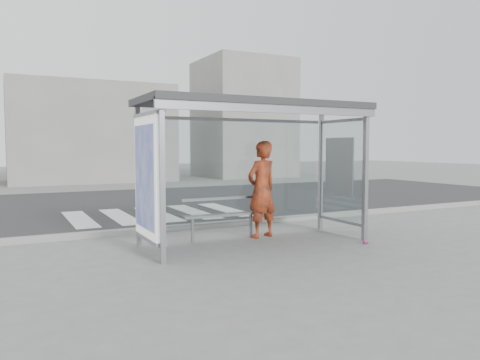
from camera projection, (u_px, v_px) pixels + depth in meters
name	position (u px, v px, depth m)	size (l,w,h in m)	color
ground	(255.00, 243.00, 8.69)	(80.00, 80.00, 0.00)	slate
road	(150.00, 203.00, 14.91)	(30.00, 10.00, 0.01)	black
curb	(213.00, 225.00, 10.42)	(30.00, 0.18, 0.12)	gray
crosswalk	(158.00, 214.00, 12.46)	(4.55, 3.00, 0.00)	silver
bus_shelter	(236.00, 136.00, 8.43)	(4.25, 1.65, 2.62)	gray
building_center	(90.00, 133.00, 24.52)	(8.00, 5.00, 5.00)	gray
building_right	(243.00, 119.00, 28.51)	(5.00, 5.00, 7.00)	gray
person	(262.00, 189.00, 9.21)	(0.70, 0.46, 1.91)	#EF5516
bench	(222.00, 214.00, 8.99)	(1.59, 0.21, 0.82)	slate
soda_can	(365.00, 242.00, 8.63)	(0.06, 0.06, 0.11)	#D43E77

